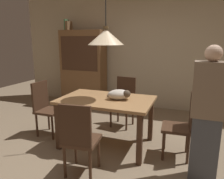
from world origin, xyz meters
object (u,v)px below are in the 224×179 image
at_px(chair_right_side, 183,123).
at_px(hutch_bookcase, 84,69).
at_px(pendant_lamp, 106,37).
at_px(chair_left_side, 46,106).
at_px(chair_far_back, 124,99).
at_px(chair_near_front, 79,137).
at_px(cat_sleeping, 120,94).
at_px(book_green_slim, 67,25).
at_px(person_standing, 207,116).
at_px(dining_table, 106,105).
at_px(book_brown_thick, 69,26).

bearing_deg(chair_right_side, hutch_bookcase, 142.88).
xyz_separation_m(chair_right_side, pendant_lamp, (-1.13, -0.01, 1.15)).
distance_m(chair_left_side, chair_far_back, 1.44).
distance_m(chair_near_front, cat_sleeping, 0.98).
bearing_deg(chair_left_side, book_green_slim, 109.96).
bearing_deg(person_standing, chair_left_side, 170.36).
xyz_separation_m(chair_left_side, chair_far_back, (1.14, 0.88, 0.00)).
bearing_deg(book_green_slim, dining_table, -46.35).
xyz_separation_m(dining_table, pendant_lamp, (-0.00, 0.00, 1.01)).
distance_m(chair_far_back, person_standing, 1.92).
height_order(chair_left_side, book_green_slim, book_green_slim).
xyz_separation_m(dining_table, cat_sleeping, (0.20, 0.03, 0.18)).
relative_size(pendant_lamp, book_green_slim, 5.00).
height_order(hutch_bookcase, person_standing, hutch_bookcase).
bearing_deg(chair_left_side, book_brown_thick, 108.32).
height_order(chair_near_front, cat_sleeping, chair_near_front).
xyz_separation_m(chair_right_side, cat_sleeping, (-0.92, 0.02, 0.32)).
relative_size(cat_sleeping, person_standing, 0.26).
bearing_deg(person_standing, cat_sleeping, 159.09).
xyz_separation_m(chair_left_side, pendant_lamp, (1.13, -0.00, 1.15)).
relative_size(chair_far_back, person_standing, 0.59).
distance_m(book_brown_thick, person_standing, 4.09).
bearing_deg(pendant_lamp, dining_table, -45.00).
distance_m(chair_right_side, book_green_slim, 3.81).
bearing_deg(book_brown_thick, hutch_bookcase, -0.23).
bearing_deg(dining_table, person_standing, -17.06).
xyz_separation_m(dining_table, person_standing, (1.39, -0.43, 0.14)).
relative_size(book_green_slim, person_standing, 0.17).
xyz_separation_m(chair_near_front, chair_far_back, (0.00, 1.76, 0.00)).
xyz_separation_m(cat_sleeping, person_standing, (1.18, -0.45, -0.04)).
relative_size(chair_right_side, chair_far_back, 1.00).
bearing_deg(pendant_lamp, cat_sleeping, 7.27).
height_order(cat_sleeping, book_brown_thick, book_brown_thick).
height_order(dining_table, book_green_slim, book_green_slim).
bearing_deg(book_green_slim, cat_sleeping, -42.91).
xyz_separation_m(chair_near_front, pendant_lamp, (-0.01, 0.88, 1.15)).
bearing_deg(book_green_slim, person_standing, -36.04).
height_order(cat_sleeping, person_standing, person_standing).
height_order(chair_left_side, chair_far_back, same).
height_order(dining_table, person_standing, person_standing).
distance_m(dining_table, chair_left_side, 1.14).
xyz_separation_m(chair_right_side, person_standing, (0.26, -0.43, 0.28)).
xyz_separation_m(chair_right_side, chair_far_back, (-1.12, 0.87, 0.00)).
distance_m(dining_table, chair_near_front, 0.89).
height_order(chair_near_front, pendant_lamp, pendant_lamp).
height_order(dining_table, hutch_bookcase, hutch_bookcase).
bearing_deg(chair_left_side, dining_table, -0.07).
bearing_deg(book_green_slim, hutch_bookcase, -0.20).
bearing_deg(cat_sleeping, hutch_bookcase, 130.19).
distance_m(chair_left_side, pendant_lamp, 1.61).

